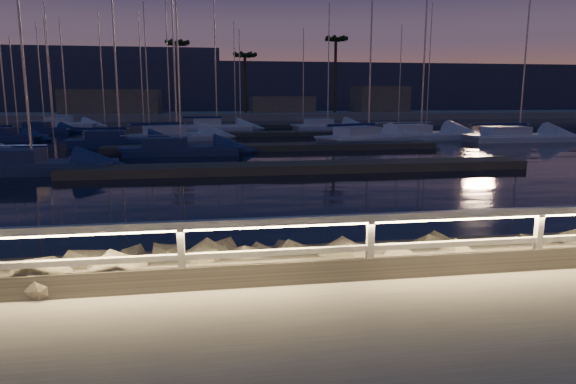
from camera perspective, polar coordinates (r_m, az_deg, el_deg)
name	(u,v)px	position (r m, az deg, el deg)	size (l,w,h in m)	color
ground	(482,270)	(9.42, 20.75, -8.15)	(400.00, 400.00, 0.00)	#AEA89E
harbor_water	(265,148)	(39.36, -2.59, 4.92)	(400.00, 440.00, 0.60)	black
guard_rail	(481,226)	(9.17, 20.70, -3.60)	(44.11, 0.12, 1.06)	white
riprap	(450,259)	(10.22, 17.56, -7.11)	(36.45, 2.79, 1.31)	#656056
floating_docks	(263,139)	(40.57, -2.82, 5.89)	(22.00, 36.00, 0.40)	#524C44
far_shore	(232,113)	(81.89, -6.29, 8.69)	(160.00, 14.00, 5.20)	#AEA89E
palm_left	(177,46)	(80.07, -12.20, 15.53)	(3.00, 3.00, 11.20)	brown
palm_center	(245,57)	(81.16, -4.82, 14.70)	(3.00, 3.00, 9.70)	brown
palm_right	(336,43)	(82.70, 5.33, 16.18)	(3.00, 3.00, 12.20)	brown
distant_hills	(134,89)	(142.46, -16.73, 10.88)	(230.00, 37.50, 18.00)	#373F56
sailboat_b	(28,164)	(26.52, -26.91, 2.75)	(7.43, 2.64, 12.45)	navy
sailboat_c	(178,148)	(31.93, -12.13, 4.76)	(7.38, 2.47, 12.38)	navy
sailboat_e	(7,136)	(47.00, -28.80, 5.48)	(6.25, 3.44, 10.32)	navy
sailboat_f	(117,141)	(38.37, -18.45, 5.42)	(7.34, 2.58, 12.31)	navy
sailboat_g	(366,137)	(40.15, 8.66, 6.09)	(8.90, 5.62, 14.71)	white
sailboat_h	(516,136)	(44.49, 24.00, 5.71)	(8.96, 2.80, 15.07)	white
sailboat_i	(43,129)	(56.01, -25.55, 6.37)	(6.30, 3.10, 10.41)	navy
sailboat_j	(174,136)	(41.87, -12.50, 6.14)	(8.24, 5.10, 13.65)	white
sailboat_k	(326,126)	(55.73, 4.22, 7.38)	(7.99, 3.33, 13.17)	white
sailboat_l	(418,134)	(43.91, 14.23, 6.27)	(9.56, 3.50, 15.85)	white
sailboat_m	(66,123)	(64.69, -23.47, 7.00)	(7.38, 3.33, 12.22)	white
sailboat_n	(215,126)	(54.43, -8.12, 7.25)	(7.89, 2.69, 13.26)	white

